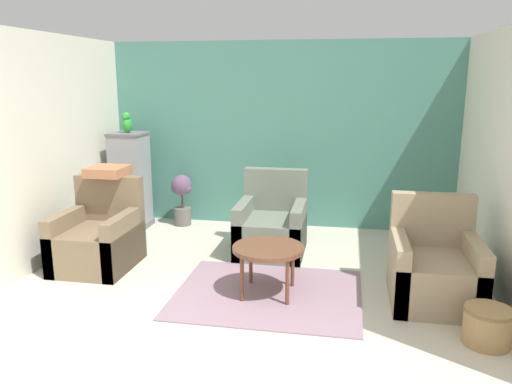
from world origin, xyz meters
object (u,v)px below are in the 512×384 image
at_px(potted_plant, 182,195).
at_px(birdcage, 131,181).
at_px(coffee_table, 268,251).
at_px(armchair_middle, 272,228).
at_px(parrot, 127,123).
at_px(armchair_right, 434,270).
at_px(armchair_left, 99,240).
at_px(wicker_basket, 487,325).

bearing_deg(potted_plant, birdcage, -161.86).
height_order(coffee_table, armchair_middle, armchair_middle).
distance_m(armchair_middle, birdcage, 2.12).
relative_size(armchair_middle, parrot, 3.46).
distance_m(parrot, potted_plant, 1.17).
xyz_separation_m(armchair_right, potted_plant, (-2.97, 1.85, 0.13)).
xyz_separation_m(armchair_right, parrot, (-3.60, 1.65, 1.10)).
height_order(armchair_right, potted_plant, armchair_right).
xyz_separation_m(birdcage, potted_plant, (0.63, 0.21, -0.21)).
distance_m(armchair_left, birdcage, 1.47).
distance_m(coffee_table, potted_plant, 2.50).
relative_size(coffee_table, potted_plant, 0.95).
height_order(armchair_right, wicker_basket, armchair_right).
height_order(coffee_table, armchair_right, armchair_right).
xyz_separation_m(armchair_left, potted_plant, (0.37, 1.61, 0.13)).
height_order(coffee_table, wicker_basket, coffee_table).
distance_m(armchair_left, potted_plant, 1.66).
bearing_deg(armchair_right, armchair_middle, 148.25).
bearing_deg(armchair_right, coffee_table, -174.48).
bearing_deg(armchair_left, wicker_basket, -14.70).
height_order(armchair_middle, potted_plant, armchair_middle).
bearing_deg(coffee_table, armchair_left, 168.46).
relative_size(coffee_table, birdcage, 0.52).
relative_size(coffee_table, wicker_basket, 1.79).
height_order(birdcage, wicker_basket, birdcage).
bearing_deg(armchair_right, birdcage, 155.39).
distance_m(birdcage, wicker_basket, 4.57).
relative_size(coffee_table, armchair_middle, 0.71).
bearing_deg(birdcage, armchair_right, -24.61).
bearing_deg(wicker_basket, parrot, 148.68).
xyz_separation_m(armchair_left, armchair_middle, (1.73, 0.76, 0.00)).
xyz_separation_m(armchair_middle, potted_plant, (-1.36, 0.86, 0.13)).
distance_m(armchair_right, potted_plant, 3.50).
bearing_deg(armchair_middle, potted_plant, 147.75).
distance_m(armchair_right, parrot, 4.11).
xyz_separation_m(armchair_left, parrot, (-0.25, 1.41, 1.10)).
bearing_deg(birdcage, wicker_basket, -31.29).
height_order(armchair_right, birdcage, birdcage).
bearing_deg(wicker_basket, armchair_left, 165.30).
bearing_deg(parrot, wicker_basket, -31.32).
bearing_deg(birdcage, parrot, 90.00).
bearing_deg(parrot, birdcage, -90.00).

